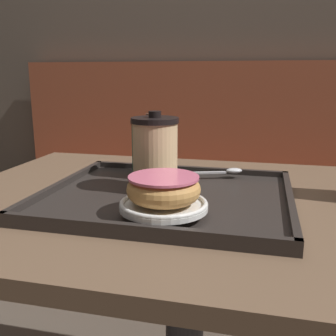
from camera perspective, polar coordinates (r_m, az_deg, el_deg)
name	(u,v)px	position (r m, az deg, el deg)	size (l,w,h in m)	color
wall_behind	(236,14)	(1.84, 9.88, 21.20)	(8.00, 0.05, 2.40)	brown
booth_bench	(199,223)	(1.72, 4.53, -8.01)	(1.68, 0.44, 1.00)	brown
cafe_table	(185,271)	(0.83, 2.51, -14.69)	(0.97, 0.71, 0.71)	brown
serving_tray	(168,197)	(0.75, 0.00, -4.22)	(0.46, 0.39, 0.02)	#282321
coffee_cup_front	(155,151)	(0.75, -1.88, 2.44)	(0.09, 0.09, 0.14)	#E0B784
coffee_cup_rear	(152,145)	(0.87, -2.40, 3.38)	(0.09, 0.09, 0.13)	#235638
plate_with_chocolate_donut	(164,205)	(0.63, -0.64, -5.37)	(0.14, 0.14, 0.01)	white
donut_chocolate_glazed	(164,188)	(0.62, -0.64, -2.97)	(0.12, 0.12, 0.04)	tan
spoon	(225,171)	(0.87, 8.28, -0.46)	(0.14, 0.06, 0.01)	silver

